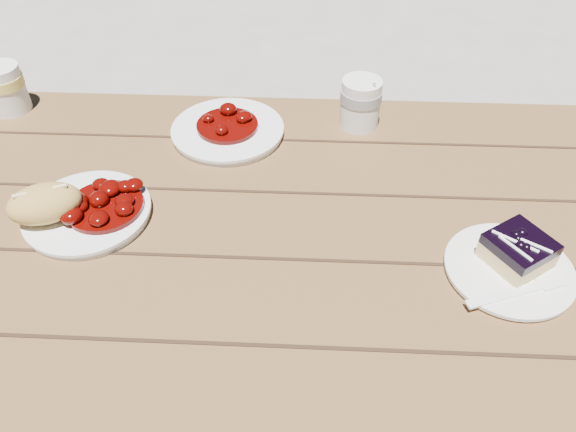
{
  "coord_description": "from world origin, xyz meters",
  "views": [
    {
      "loc": [
        0.09,
        -0.68,
        1.39
      ],
      "look_at": [
        0.06,
        -0.04,
        0.81
      ],
      "focal_mm": 35.0,
      "sensor_mm": 36.0,
      "label": 1
    }
  ],
  "objects_px": {
    "coffee_cup": "(360,103)",
    "blueberry_cake": "(518,250)",
    "second_plate": "(228,131)",
    "second_cup": "(5,89)",
    "main_plate": "(88,214)",
    "dessert_plate": "(509,270)",
    "bread_roll": "(45,203)",
    "picnic_table": "(258,286)"
  },
  "relations": [
    {
      "from": "blueberry_cake",
      "to": "second_plate",
      "type": "relative_size",
      "value": 0.54
    },
    {
      "from": "bread_roll",
      "to": "coffee_cup",
      "type": "xyz_separation_m",
      "value": [
        0.52,
        0.32,
        0.0
      ]
    },
    {
      "from": "blueberry_cake",
      "to": "coffee_cup",
      "type": "distance_m",
      "value": 0.44
    },
    {
      "from": "dessert_plate",
      "to": "second_plate",
      "type": "distance_m",
      "value": 0.59
    },
    {
      "from": "main_plate",
      "to": "second_cup",
      "type": "height_order",
      "value": "second_cup"
    },
    {
      "from": "bread_roll",
      "to": "coffee_cup",
      "type": "height_order",
      "value": "coffee_cup"
    },
    {
      "from": "picnic_table",
      "to": "blueberry_cake",
      "type": "distance_m",
      "value": 0.46
    },
    {
      "from": "picnic_table",
      "to": "main_plate",
      "type": "relative_size",
      "value": 9.77
    },
    {
      "from": "bread_roll",
      "to": "second_plate",
      "type": "xyz_separation_m",
      "value": [
        0.26,
        0.27,
        -0.04
      ]
    },
    {
      "from": "bread_roll",
      "to": "blueberry_cake",
      "type": "height_order",
      "value": "bread_roll"
    },
    {
      "from": "coffee_cup",
      "to": "blueberry_cake",
      "type": "bearing_deg",
      "value": -59.88
    },
    {
      "from": "dessert_plate",
      "to": "second_cup",
      "type": "distance_m",
      "value": 1.03
    },
    {
      "from": "bread_roll",
      "to": "picnic_table",
      "type": "bearing_deg",
      "value": 3.26
    },
    {
      "from": "main_plate",
      "to": "second_cup",
      "type": "distance_m",
      "value": 0.42
    },
    {
      "from": "coffee_cup",
      "to": "second_cup",
      "type": "xyz_separation_m",
      "value": [
        -0.73,
        0.02,
        0.0
      ]
    },
    {
      "from": "main_plate",
      "to": "second_plate",
      "type": "relative_size",
      "value": 0.94
    },
    {
      "from": "main_plate",
      "to": "second_cup",
      "type": "relative_size",
      "value": 2.06
    },
    {
      "from": "blueberry_cake",
      "to": "bread_roll",
      "type": "bearing_deg",
      "value": 141.13
    },
    {
      "from": "dessert_plate",
      "to": "second_cup",
      "type": "relative_size",
      "value": 1.9
    },
    {
      "from": "coffee_cup",
      "to": "second_plate",
      "type": "bearing_deg",
      "value": -169.24
    },
    {
      "from": "coffee_cup",
      "to": "second_plate",
      "type": "relative_size",
      "value": 0.45
    },
    {
      "from": "picnic_table",
      "to": "main_plate",
      "type": "height_order",
      "value": "main_plate"
    },
    {
      "from": "dessert_plate",
      "to": "second_plate",
      "type": "height_order",
      "value": "second_plate"
    },
    {
      "from": "main_plate",
      "to": "blueberry_cake",
      "type": "height_order",
      "value": "blueberry_cake"
    },
    {
      "from": "bread_roll",
      "to": "blueberry_cake",
      "type": "relative_size",
      "value": 1.0
    },
    {
      "from": "bread_roll",
      "to": "blueberry_cake",
      "type": "xyz_separation_m",
      "value": [
        0.74,
        -0.06,
        -0.01
      ]
    },
    {
      "from": "second_plate",
      "to": "blueberry_cake",
      "type": "bearing_deg",
      "value": -34.34
    },
    {
      "from": "main_plate",
      "to": "coffee_cup",
      "type": "height_order",
      "value": "coffee_cup"
    },
    {
      "from": "coffee_cup",
      "to": "picnic_table",
      "type": "bearing_deg",
      "value": -121.47
    },
    {
      "from": "picnic_table",
      "to": "dessert_plate",
      "type": "relative_size",
      "value": 10.62
    },
    {
      "from": "picnic_table",
      "to": "dessert_plate",
      "type": "bearing_deg",
      "value": -12.85
    },
    {
      "from": "main_plate",
      "to": "bread_roll",
      "type": "xyz_separation_m",
      "value": [
        -0.05,
        -0.02,
        0.04
      ]
    },
    {
      "from": "blueberry_cake",
      "to": "coffee_cup",
      "type": "xyz_separation_m",
      "value": [
        -0.22,
        0.38,
        0.02
      ]
    },
    {
      "from": "second_cup",
      "to": "blueberry_cake",
      "type": "bearing_deg",
      "value": -22.89
    },
    {
      "from": "dessert_plate",
      "to": "blueberry_cake",
      "type": "bearing_deg",
      "value": 56.31
    },
    {
      "from": "main_plate",
      "to": "second_plate",
      "type": "distance_m",
      "value": 0.33
    },
    {
      "from": "coffee_cup",
      "to": "second_cup",
      "type": "bearing_deg",
      "value": 178.27
    },
    {
      "from": "main_plate",
      "to": "dessert_plate",
      "type": "relative_size",
      "value": 1.09
    },
    {
      "from": "dessert_plate",
      "to": "blueberry_cake",
      "type": "height_order",
      "value": "blueberry_cake"
    },
    {
      "from": "picnic_table",
      "to": "blueberry_cake",
      "type": "xyz_separation_m",
      "value": [
        0.41,
        -0.08,
        0.19
      ]
    },
    {
      "from": "main_plate",
      "to": "blueberry_cake",
      "type": "xyz_separation_m",
      "value": [
        0.69,
        -0.08,
        0.03
      ]
    },
    {
      "from": "blueberry_cake",
      "to": "second_cup",
      "type": "height_order",
      "value": "second_cup"
    }
  ]
}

